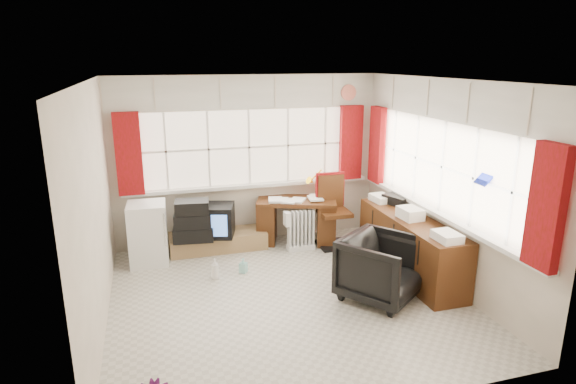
{
  "coord_description": "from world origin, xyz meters",
  "views": [
    {
      "loc": [
        -1.43,
        -4.94,
        2.72
      ],
      "look_at": [
        0.18,
        0.55,
        1.13
      ],
      "focal_mm": 30.0,
      "sensor_mm": 36.0,
      "label": 1
    }
  ],
  "objects_px": {
    "radiator": "(301,234)",
    "credenza": "(410,245)",
    "desk": "(297,218)",
    "tv_bench": "(218,241)",
    "mini_fridge": "(148,233)",
    "desk_lamp": "(318,178)",
    "task_chair": "(332,207)",
    "office_chair": "(381,268)",
    "crt_tv": "(216,220)"
  },
  "relations": [
    {
      "from": "desk_lamp",
      "to": "credenza",
      "type": "distance_m",
      "value": 1.8
    },
    {
      "from": "office_chair",
      "to": "radiator",
      "type": "height_order",
      "value": "office_chair"
    },
    {
      "from": "desk_lamp",
      "to": "crt_tv",
      "type": "bearing_deg",
      "value": -176.0
    },
    {
      "from": "credenza",
      "to": "tv_bench",
      "type": "distance_m",
      "value": 2.75
    },
    {
      "from": "credenza",
      "to": "radiator",
      "type": "bearing_deg",
      "value": 134.19
    },
    {
      "from": "desk_lamp",
      "to": "credenza",
      "type": "bearing_deg",
      "value": -64.78
    },
    {
      "from": "desk",
      "to": "office_chair",
      "type": "height_order",
      "value": "office_chair"
    },
    {
      "from": "radiator",
      "to": "task_chair",
      "type": "bearing_deg",
      "value": 11.52
    },
    {
      "from": "desk_lamp",
      "to": "task_chair",
      "type": "relative_size",
      "value": 0.38
    },
    {
      "from": "credenza",
      "to": "mini_fridge",
      "type": "relative_size",
      "value": 2.35
    },
    {
      "from": "radiator",
      "to": "tv_bench",
      "type": "height_order",
      "value": "radiator"
    },
    {
      "from": "credenza",
      "to": "mini_fridge",
      "type": "distance_m",
      "value": 3.5
    },
    {
      "from": "task_chair",
      "to": "credenza",
      "type": "distance_m",
      "value": 1.4
    },
    {
      "from": "office_chair",
      "to": "crt_tv",
      "type": "height_order",
      "value": "office_chair"
    },
    {
      "from": "tv_bench",
      "to": "desk",
      "type": "bearing_deg",
      "value": -2.44
    },
    {
      "from": "tv_bench",
      "to": "credenza",
      "type": "bearing_deg",
      "value": -33.7
    },
    {
      "from": "desk_lamp",
      "to": "crt_tv",
      "type": "relative_size",
      "value": 0.68
    },
    {
      "from": "desk",
      "to": "desk_lamp",
      "type": "relative_size",
      "value": 3.12
    },
    {
      "from": "desk",
      "to": "tv_bench",
      "type": "height_order",
      "value": "desk"
    },
    {
      "from": "task_chair",
      "to": "credenza",
      "type": "height_order",
      "value": "task_chair"
    },
    {
      "from": "tv_bench",
      "to": "crt_tv",
      "type": "relative_size",
      "value": 2.29
    },
    {
      "from": "crt_tv",
      "to": "tv_bench",
      "type": "bearing_deg",
      "value": 70.04
    },
    {
      "from": "desk_lamp",
      "to": "credenza",
      "type": "xyz_separation_m",
      "value": [
        0.72,
        -1.54,
        -0.58
      ]
    },
    {
      "from": "task_chair",
      "to": "tv_bench",
      "type": "height_order",
      "value": "task_chair"
    },
    {
      "from": "desk_lamp",
      "to": "desk",
      "type": "bearing_deg",
      "value": -169.16
    },
    {
      "from": "office_chair",
      "to": "credenza",
      "type": "bearing_deg",
      "value": 1.09
    },
    {
      "from": "desk_lamp",
      "to": "crt_tv",
      "type": "height_order",
      "value": "desk_lamp"
    },
    {
      "from": "credenza",
      "to": "crt_tv",
      "type": "xyz_separation_m",
      "value": [
        -2.31,
        1.43,
        0.09
      ]
    },
    {
      "from": "desk_lamp",
      "to": "radiator",
      "type": "bearing_deg",
      "value": -135.35
    },
    {
      "from": "desk",
      "to": "task_chair",
      "type": "bearing_deg",
      "value": -23.66
    },
    {
      "from": "desk",
      "to": "task_chair",
      "type": "relative_size",
      "value": 1.2
    },
    {
      "from": "mini_fridge",
      "to": "desk",
      "type": "bearing_deg",
      "value": 4.71
    },
    {
      "from": "tv_bench",
      "to": "crt_tv",
      "type": "bearing_deg",
      "value": -109.96
    },
    {
      "from": "desk_lamp",
      "to": "tv_bench",
      "type": "distance_m",
      "value": 1.77
    },
    {
      "from": "office_chair",
      "to": "desk",
      "type": "bearing_deg",
      "value": 64.83
    },
    {
      "from": "tv_bench",
      "to": "mini_fridge",
      "type": "xyz_separation_m",
      "value": [
        -0.98,
        -0.23,
        0.3
      ]
    },
    {
      "from": "desk",
      "to": "crt_tv",
      "type": "bearing_deg",
      "value": -178.03
    },
    {
      "from": "desk_lamp",
      "to": "office_chair",
      "type": "relative_size",
      "value": 0.5
    },
    {
      "from": "task_chair",
      "to": "radiator",
      "type": "height_order",
      "value": "task_chair"
    },
    {
      "from": "mini_fridge",
      "to": "office_chair",
      "type": "bearing_deg",
      "value": -35.22
    },
    {
      "from": "task_chair",
      "to": "crt_tv",
      "type": "xyz_separation_m",
      "value": [
        -1.72,
        0.17,
        -0.1
      ]
    },
    {
      "from": "radiator",
      "to": "credenza",
      "type": "distance_m",
      "value": 1.61
    },
    {
      "from": "credenza",
      "to": "tv_bench",
      "type": "bearing_deg",
      "value": 146.3
    },
    {
      "from": "task_chair",
      "to": "tv_bench",
      "type": "relative_size",
      "value": 0.78
    },
    {
      "from": "radiator",
      "to": "credenza",
      "type": "xyz_separation_m",
      "value": [
        1.12,
        -1.15,
        0.14
      ]
    },
    {
      "from": "task_chair",
      "to": "office_chair",
      "type": "xyz_separation_m",
      "value": [
        -0.09,
        -1.78,
        -0.2
      ]
    },
    {
      "from": "office_chair",
      "to": "crt_tv",
      "type": "distance_m",
      "value": 2.55
    },
    {
      "from": "office_chair",
      "to": "crt_tv",
      "type": "xyz_separation_m",
      "value": [
        -1.63,
        1.95,
        0.1
      ]
    },
    {
      "from": "crt_tv",
      "to": "desk",
      "type": "bearing_deg",
      "value": 1.97
    },
    {
      "from": "task_chair",
      "to": "tv_bench",
      "type": "distance_m",
      "value": 1.76
    }
  ]
}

